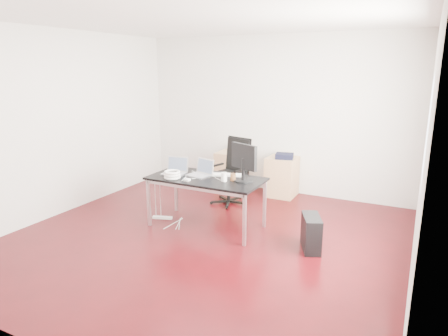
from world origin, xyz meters
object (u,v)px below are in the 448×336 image
at_px(office_chair, 232,168).
at_px(pc_tower, 311,233).
at_px(desk, 206,181).
at_px(filing_cabinet_left, 231,170).
at_px(filing_cabinet_right, 282,177).

bearing_deg(office_chair, pc_tower, -19.81).
relative_size(desk, pc_tower, 3.56).
distance_m(filing_cabinet_left, filing_cabinet_right, 0.99).
relative_size(filing_cabinet_left, filing_cabinet_right, 1.00).
bearing_deg(filing_cabinet_left, pc_tower, -43.37).
bearing_deg(desk, filing_cabinet_right, 75.29).
distance_m(office_chair, filing_cabinet_left, 0.85).
bearing_deg(filing_cabinet_right, desk, -104.71).
xyz_separation_m(filing_cabinet_left, filing_cabinet_right, (0.99, 0.00, 0.00)).
relative_size(desk, office_chair, 1.48).
bearing_deg(filing_cabinet_left, desk, -74.86).
relative_size(desk, filing_cabinet_left, 2.29).
xyz_separation_m(desk, office_chair, (-0.14, 1.14, -0.07)).
height_order(filing_cabinet_right, pc_tower, filing_cabinet_right).
bearing_deg(filing_cabinet_right, filing_cabinet_left, 180.00).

